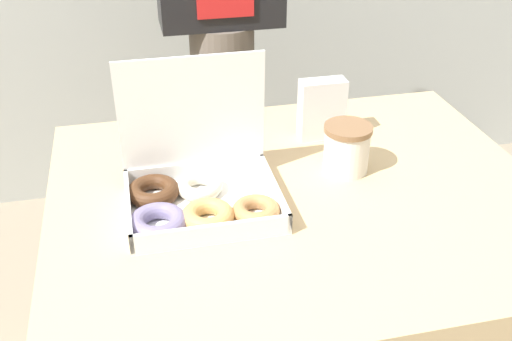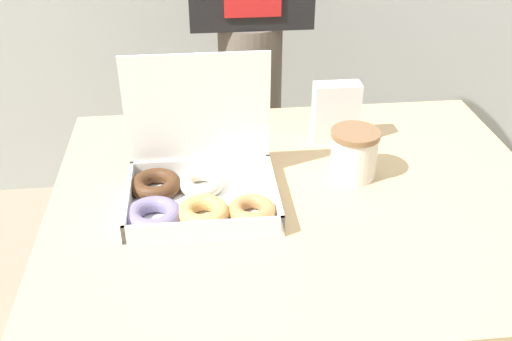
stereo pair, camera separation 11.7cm
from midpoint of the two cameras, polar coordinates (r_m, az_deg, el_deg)
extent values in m
cube|color=tan|center=(1.46, 6.22, -14.01)|extent=(1.02, 0.84, 0.71)
cube|color=white|center=(1.19, -2.30, -3.37)|extent=(0.29, 0.24, 0.01)
cube|color=white|center=(1.18, -9.30, -2.87)|extent=(0.01, 0.24, 0.04)
cube|color=white|center=(1.19, 4.57, -2.09)|extent=(0.01, 0.24, 0.04)
cube|color=white|center=(1.08, -1.89, -5.79)|extent=(0.29, 0.01, 0.04)
cube|color=white|center=(1.27, -2.68, 0.30)|extent=(0.29, 0.01, 0.04)
cube|color=white|center=(1.21, -2.84, 5.84)|extent=(0.29, 0.02, 0.24)
torus|color=slate|center=(1.13, -6.83, -4.37)|extent=(0.14, 0.14, 0.03)
torus|color=#4C2D19|center=(1.22, -6.85, -1.44)|extent=(0.14, 0.14, 0.03)
torus|color=tan|center=(1.13, -2.12, -4.11)|extent=(0.14, 0.14, 0.03)
torus|color=silver|center=(1.23, -2.50, -1.27)|extent=(0.13, 0.13, 0.03)
torus|color=#B27F4C|center=(1.14, 2.55, -3.90)|extent=(0.12, 0.12, 0.03)
cylinder|color=silver|center=(1.29, 11.88, 1.27)|extent=(0.10, 0.10, 0.10)
cylinder|color=brown|center=(1.27, 12.13, 3.37)|extent=(0.10, 0.10, 0.01)
cube|color=silver|center=(1.42, 9.99, 5.38)|extent=(0.11, 0.05, 0.15)
cylinder|color=#665B51|center=(1.98, 1.18, 2.06)|extent=(0.19, 0.19, 0.84)
camera|label=1|loc=(0.06, -87.14, 1.71)|focal=42.00mm
camera|label=2|loc=(0.06, 92.86, -1.71)|focal=42.00mm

